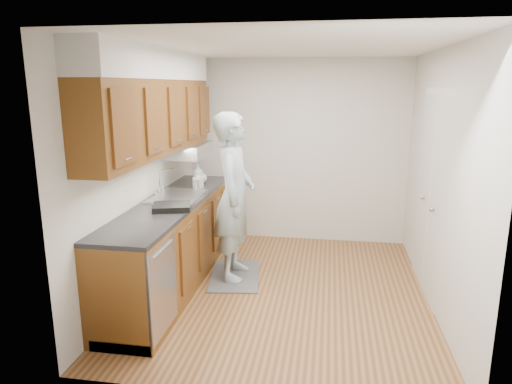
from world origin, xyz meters
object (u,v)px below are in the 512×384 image
(soap_bottle_a, at_px, (198,174))
(dish_rack, at_px, (172,207))
(soap_bottle_c, at_px, (201,176))
(steel_can, at_px, (196,185))
(soap_bottle_b, at_px, (198,180))
(person, at_px, (234,186))

(soap_bottle_a, height_order, dish_rack, soap_bottle_a)
(dish_rack, bearing_deg, soap_bottle_c, 75.73)
(steel_can, bearing_deg, soap_bottle_a, 101.68)
(soap_bottle_b, distance_m, soap_bottle_c, 0.32)
(soap_bottle_a, xyz_separation_m, soap_bottle_c, (-0.00, 0.18, -0.06))
(soap_bottle_b, xyz_separation_m, steel_can, (0.00, -0.09, -0.05))
(steel_can, relative_size, dish_rack, 0.32)
(person, distance_m, soap_bottle_b, 0.63)
(steel_can, height_order, dish_rack, steel_can)
(soap_bottle_b, relative_size, dish_rack, 0.57)
(soap_bottle_b, bearing_deg, soap_bottle_a, 107.69)
(soap_bottle_b, bearing_deg, person, -35.05)
(person, xyz_separation_m, steel_can, (-0.51, 0.28, -0.07))
(soap_bottle_a, bearing_deg, dish_rack, -87.24)
(soap_bottle_a, xyz_separation_m, soap_bottle_b, (0.04, -0.13, -0.04))
(soap_bottle_a, xyz_separation_m, steel_can, (0.05, -0.22, -0.09))
(steel_can, bearing_deg, soap_bottle_c, 97.17)
(soap_bottle_b, height_order, soap_bottle_c, soap_bottle_b)
(person, bearing_deg, dish_rack, 138.78)
(soap_bottle_b, height_order, dish_rack, soap_bottle_b)
(person, relative_size, soap_bottle_a, 7.26)
(person, relative_size, steel_can, 17.98)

